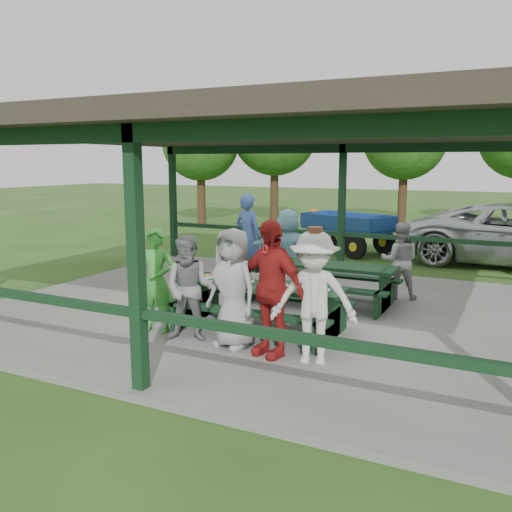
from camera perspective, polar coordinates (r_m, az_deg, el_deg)
The scene contains 18 objects.
ground at distance 9.74m, azimuth 2.03°, elevation -6.19°, with size 90.00×90.00×0.00m, color #294D18.
concrete_slab at distance 9.73m, azimuth 2.03°, elevation -5.91°, with size 10.00×8.00×0.10m, color slate.
pavilion_structure at distance 9.37m, azimuth 2.15°, elevation 12.76°, with size 10.60×8.60×3.24m.
picnic_table_near at distance 8.43m, azimuth 0.38°, elevation -4.67°, with size 2.69×1.39×0.75m.
picnic_table_far at distance 10.12m, azimuth 6.80°, elevation -2.26°, with size 2.77×1.39×0.75m.
table_setting at distance 8.38m, azimuth 0.57°, elevation -2.62°, with size 2.21×0.45×0.10m.
contestant_green at distance 8.43m, azimuth -10.46°, elevation -2.57°, with size 0.59×0.38×1.61m, color green.
contestant_grey_left at distance 7.93m, azimuth -6.98°, elevation -3.44°, with size 0.76×0.59×1.56m, color gray.
contestant_grey_mid at distance 7.61m, azimuth -2.47°, elevation -3.41°, with size 0.83×0.54×1.70m, color #98999B.
contestant_red at distance 7.26m, azimuth 1.51°, elevation -3.42°, with size 1.09×0.45×1.85m, color #A61F1F.
contestant_white_fedora at distance 7.03m, azimuth 6.12°, elevation -4.39°, with size 1.24×0.89×1.79m.
spectator_lblue at distance 11.12m, azimuth 3.39°, elevation 0.76°, with size 1.55×0.49×1.67m, color #8BC3D7.
spectator_blue at distance 12.02m, azimuth -0.82°, elevation 2.04°, with size 0.70×0.46×1.91m, color #385592.
spectator_grey at distance 10.70m, azimuth 14.90°, elevation -0.46°, with size 0.72×0.56×1.47m, color gray.
farm_trailer at distance 16.42m, azimuth 9.61°, elevation 2.49°, with size 3.55×2.33×1.25m.
tree_far_left at distance 24.00m, azimuth 1.98°, elevation 12.81°, with size 3.71×3.71×5.79m.
tree_left at distance 23.68m, azimuth 15.42°, elevation 11.84°, with size 3.45×3.45×5.39m.
tree_edge_left at distance 23.97m, azimuth -5.87°, elevation 11.78°, with size 3.32×3.32×5.19m.
Camera 1 is at (3.83, -8.54, 2.70)m, focal length 38.00 mm.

